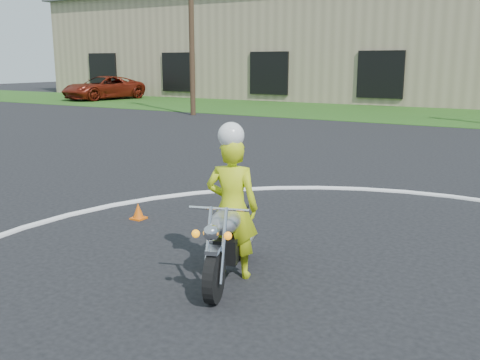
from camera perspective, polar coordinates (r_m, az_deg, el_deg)
The scene contains 4 objects.
primary_motorcycle at distance 7.01m, azimuth -1.30°, elevation -6.42°, with size 0.90×2.06×1.12m.
rider_primary_grp at distance 6.99m, azimuth -0.85°, elevation -2.54°, with size 0.79×0.64×2.08m.
pickup_grp at distance 42.01m, azimuth -14.37°, elevation 9.50°, with size 3.95×6.68×1.74m.
warehouse at distance 47.02m, azimuth 5.50°, elevation 14.12°, with size 41.00×17.00×8.30m.
Camera 1 is at (1.62, -2.72, 2.82)m, focal length 40.00 mm.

